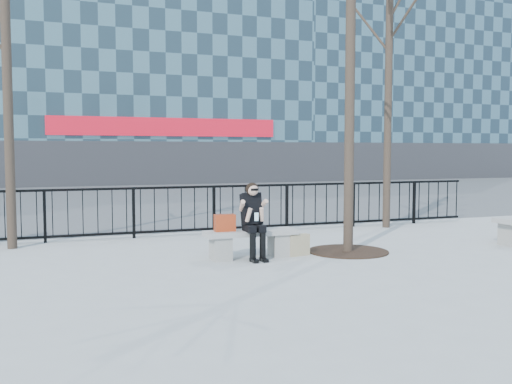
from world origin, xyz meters
name	(u,v)px	position (x,y,z in m)	size (l,w,h in m)	color
ground	(251,258)	(0.00, 0.00, 0.00)	(120.00, 120.00, 0.00)	#9B9B96
street_surface	(130,195)	(0.00, 15.00, 0.00)	(60.00, 23.00, 0.01)	#474747
railing	(205,210)	(0.00, 3.00, 0.55)	(14.00, 0.06, 1.10)	black
building_right	(383,35)	(20.00, 27.00, 10.30)	(16.20, 10.20, 20.60)	slate
tree_right	(390,11)	(4.50, 2.60, 5.24)	(2.80, 2.80, 7.00)	black
tree_grate	(348,251)	(1.90, -0.10, 0.01)	(1.50, 1.50, 0.02)	black
bench_main	(251,241)	(0.00, 0.00, 0.30)	(1.65, 0.46, 0.49)	gray
seated_woman	(254,221)	(0.00, -0.16, 0.67)	(0.50, 0.64, 1.34)	black
handbag	(225,223)	(-0.47, 0.02, 0.64)	(0.36, 0.17, 0.30)	#A33214
shopping_bag	(298,245)	(0.88, -0.11, 0.19)	(0.41, 0.15, 0.39)	#C2AC89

